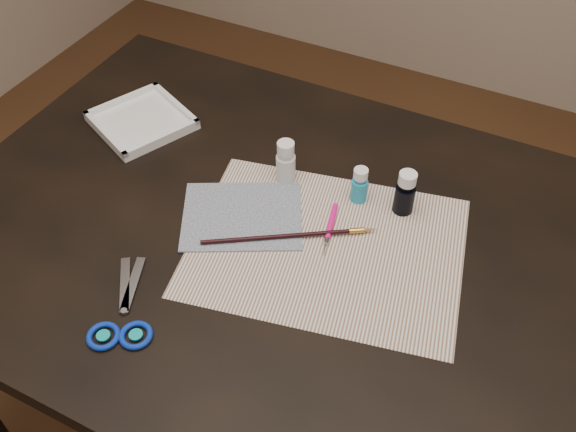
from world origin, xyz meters
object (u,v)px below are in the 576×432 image
at_px(canvas, 242,216).
at_px(paint_bottle_navy, 405,193).
at_px(paper, 326,247).
at_px(scissors, 121,302).
at_px(paint_bottle_cyan, 360,185).
at_px(palette_tray, 142,120).
at_px(paint_bottle_white, 286,162).

distance_m(canvas, paint_bottle_navy, 0.30).
bearing_deg(paper, canvas, -179.29).
bearing_deg(scissors, paint_bottle_cyan, -67.75).
distance_m(canvas, palette_tray, 0.36).
distance_m(paint_bottle_cyan, palette_tray, 0.50).
relative_size(paper, canvas, 2.17).
relative_size(paint_bottle_white, scissors, 0.44).
xyz_separation_m(paper, palette_tray, (-0.50, 0.14, 0.01)).
bearing_deg(palette_tray, scissors, -58.61).
bearing_deg(paper, paint_bottle_cyan, 87.91).
bearing_deg(paint_bottle_white, paper, -41.11).
bearing_deg(paint_bottle_white, paint_bottle_navy, 5.26).
distance_m(scissors, palette_tray, 0.48).
bearing_deg(paint_bottle_cyan, paper, -92.09).
bearing_deg(canvas, paint_bottle_cyan, 38.44).
height_order(paint_bottle_cyan, paint_bottle_navy, paint_bottle_navy).
bearing_deg(palette_tray, paint_bottle_cyan, -0.89).
distance_m(paper, palette_tray, 0.52).
height_order(paper, paint_bottle_white, paint_bottle_white).
relative_size(paper, paint_bottle_navy, 5.19).
distance_m(paper, canvas, 0.17).
xyz_separation_m(paper, scissors, (-0.25, -0.26, 0.00)).
relative_size(paint_bottle_white, paint_bottle_cyan, 1.22).
xyz_separation_m(paint_bottle_cyan, palette_tray, (-0.50, 0.01, -0.03)).
bearing_deg(paper, scissors, -133.39).
bearing_deg(paint_bottle_cyan, scissors, -122.44).
relative_size(scissors, palette_tray, 1.15).
distance_m(paint_bottle_white, paint_bottle_navy, 0.23).
bearing_deg(paint_bottle_navy, paint_bottle_white, -174.74).
xyz_separation_m(paint_bottle_navy, scissors, (-0.34, -0.41, -0.04)).
bearing_deg(paint_bottle_navy, paint_bottle_cyan, -173.35).
height_order(canvas, scissors, scissors).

